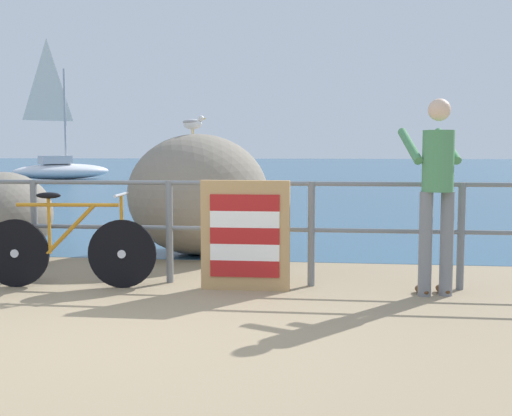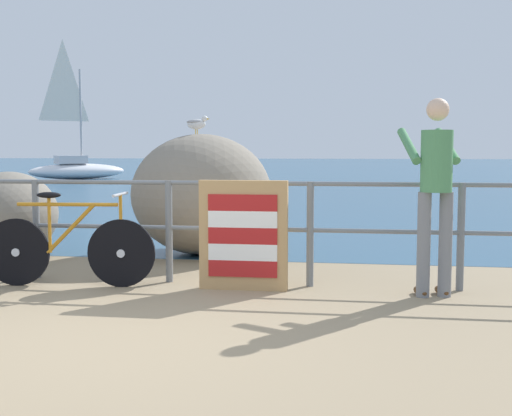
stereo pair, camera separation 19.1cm
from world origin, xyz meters
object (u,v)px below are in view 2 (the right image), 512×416
person_at_railing (435,187)px  breakwater_boulder_main (202,194)px  bicycle (69,247)px  folded_deckchair_stack (243,235)px  seagull (197,123)px  breakwater_boulder_left (9,214)px  sailboat (76,164)px

person_at_railing → breakwater_boulder_main: bearing=38.6°
bicycle → folded_deckchair_stack: bearing=-1.5°
bicycle → breakwater_boulder_main: bearing=64.6°
folded_deckchair_stack → seagull: (-0.97, 2.16, 1.14)m
person_at_railing → folded_deckchair_stack: person_at_railing is taller
person_at_railing → bicycle: bearing=78.2°
person_at_railing → breakwater_boulder_left: 5.19m
person_at_railing → folded_deckchair_stack: 1.81m
folded_deckchair_stack → sailboat: bearing=117.3°
bicycle → sailboat: bearing=108.8°
breakwater_boulder_main → breakwater_boulder_left: (-2.31, -0.57, -0.23)m
seagull → person_at_railing: bearing=-24.1°
person_at_railing → breakwater_boulder_left: bearing=60.0°
person_at_railing → breakwater_boulder_main: 3.37m
bicycle → seagull: 2.69m
breakwater_boulder_left → seagull: bearing=16.6°
sailboat → bicycle: bearing=-109.7°
seagull → sailboat: 22.38m
person_at_railing → folded_deckchair_stack: bearing=76.2°
breakwater_boulder_main → breakwater_boulder_left: bearing=-166.1°
bicycle → breakwater_boulder_left: bearing=128.6°
person_at_railing → breakwater_boulder_left: (-4.95, 1.52, -0.46)m
breakwater_boulder_left → seagull: seagull is taller
person_at_railing → sailboat: sailboat is taller
breakwater_boulder_main → sailboat: size_ratio=0.30×
seagull → sailboat: sailboat is taller
seagull → sailboat: size_ratio=0.06×
person_at_railing → folded_deckchair_stack: size_ratio=1.71×
folded_deckchair_stack → seagull: size_ratio=3.04×
breakwater_boulder_main → sailboat: 22.48m
folded_deckchair_stack → breakwater_boulder_main: 2.26m
folded_deckchair_stack → breakwater_boulder_main: (-0.89, 2.06, 0.24)m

